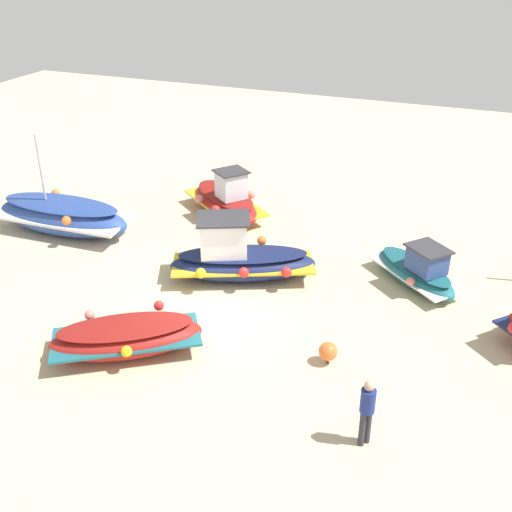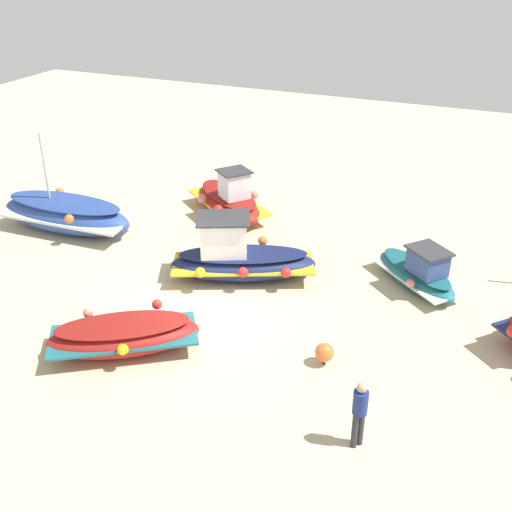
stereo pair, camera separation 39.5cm
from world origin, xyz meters
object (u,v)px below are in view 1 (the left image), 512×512
fishing_boat_2 (62,216)px  fishing_boat_5 (126,337)px  mooring_buoy_0 (328,351)px  person_walking (367,408)px  fishing_boat_6 (226,201)px  fishing_boat_4 (417,270)px  fishing_boat_1 (239,258)px

fishing_boat_2 → fishing_boat_5: size_ratio=1.28×
fishing_boat_2 → mooring_buoy_0: bearing=-21.4°
fishing_boat_5 → person_walking: 6.57m
fishing_boat_6 → mooring_buoy_0: bearing=-12.8°
fishing_boat_4 → mooring_buoy_0: 5.08m
mooring_buoy_0 → fishing_boat_5: bearing=16.5°
fishing_boat_1 → fishing_boat_2: bearing=-29.4°
person_walking → mooring_buoy_0: 2.90m
fishing_boat_1 → mooring_buoy_0: (-3.81, 3.24, -0.32)m
fishing_boat_1 → mooring_buoy_0: fishing_boat_1 is taller
fishing_boat_4 → fishing_boat_5: size_ratio=0.79×
fishing_boat_4 → mooring_buoy_0: fishing_boat_4 is taller
fishing_boat_5 → person_walking: size_ratio=2.49×
fishing_boat_5 → person_walking: (-6.49, 0.93, 0.49)m
fishing_boat_4 → fishing_boat_5: (6.46, 6.34, -0.02)m
mooring_buoy_0 → fishing_boat_1: bearing=-40.4°
fishing_boat_2 → fishing_boat_6: fishing_boat_2 is taller
fishing_boat_1 → fishing_boat_2: size_ratio=0.92×
fishing_boat_6 → person_walking: bearing=-14.5°
fishing_boat_2 → fishing_boat_4: size_ratio=1.61×
fishing_boat_5 → fishing_boat_6: bearing=64.0°
fishing_boat_6 → mooring_buoy_0: (-6.20, 7.53, -0.24)m
fishing_boat_1 → person_walking: size_ratio=2.93×
person_walking → mooring_buoy_0: (1.49, -2.41, -0.61)m
fishing_boat_2 → fishing_boat_4: bearing=2.4°
fishing_boat_2 → fishing_boat_5: fishing_boat_2 is taller
fishing_boat_6 → fishing_boat_1: bearing=-23.2°
fishing_boat_2 → person_walking: fishing_boat_2 is taller
fishing_boat_4 → fishing_boat_2: bearing=-134.7°
fishing_boat_1 → fishing_boat_2: (7.24, -0.66, -0.01)m
fishing_boat_5 → mooring_buoy_0: bearing=-17.1°
fishing_boat_1 → fishing_boat_2: fishing_boat_2 is taller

